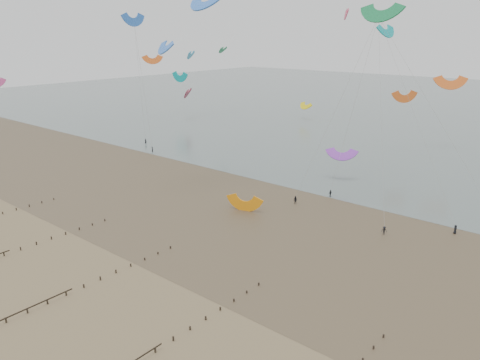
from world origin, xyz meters
name	(u,v)px	position (x,y,z in m)	size (l,w,h in m)	color
ground	(91,268)	(0.00, 0.00, 0.00)	(500.00, 500.00, 0.00)	brown
sea_and_shore	(225,201)	(-4.08, 34.40, 0.01)	(500.00, 665.00, 0.03)	#475654
kitesurfer_lead	(152,150)	(-47.08, 51.12, 0.93)	(0.68, 0.45, 1.87)	black
kitesurfers	(406,213)	(27.86, 49.74, 0.83)	(124.45, 18.40, 1.75)	black
grounded_kite	(244,211)	(2.48, 32.66, 0.00)	(6.36, 3.33, 4.85)	orange
kites_airborne	(363,75)	(-2.98, 92.04, 22.00)	(239.65, 122.42, 40.02)	#02A1A4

